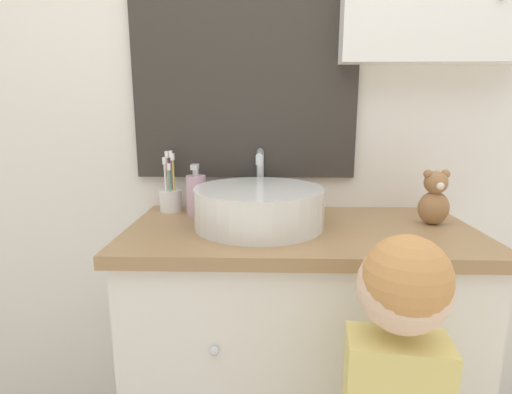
% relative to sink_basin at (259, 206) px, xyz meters
% --- Properties ---
extents(wall_back, '(3.20, 0.18, 2.50)m').
position_rel_sink_basin_xyz_m(wall_back, '(0.14, 0.26, 0.35)').
color(wall_back, silver).
rests_on(wall_back, ground_plane).
extents(vanity_counter, '(1.01, 0.51, 0.88)m').
position_rel_sink_basin_xyz_m(vanity_counter, '(0.12, -0.01, -0.50)').
color(vanity_counter, silver).
rests_on(vanity_counter, ground_plane).
extents(sink_basin, '(0.38, 0.43, 0.21)m').
position_rel_sink_basin_xyz_m(sink_basin, '(0.00, 0.00, 0.00)').
color(sink_basin, silver).
rests_on(sink_basin, vanity_counter).
extents(toothbrush_holder, '(0.07, 0.07, 0.20)m').
position_rel_sink_basin_xyz_m(toothbrush_holder, '(-0.30, 0.17, -0.01)').
color(toothbrush_holder, silver).
rests_on(toothbrush_holder, vanity_counter).
extents(soap_dispenser, '(0.06, 0.06, 0.17)m').
position_rel_sink_basin_xyz_m(soap_dispenser, '(-0.21, 0.13, 0.01)').
color(soap_dispenser, '#CCA3BC').
rests_on(soap_dispenser, vanity_counter).
extents(teddy_bear, '(0.09, 0.08, 0.16)m').
position_rel_sink_basin_xyz_m(teddy_bear, '(0.52, 0.03, 0.02)').
color(teddy_bear, '#9E7047').
rests_on(teddy_bear, vanity_counter).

